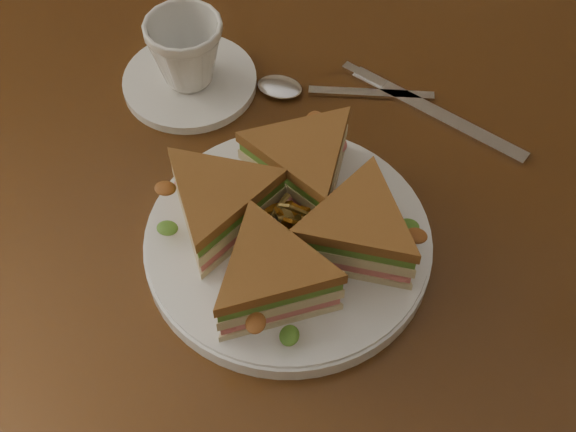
% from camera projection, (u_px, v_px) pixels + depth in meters
% --- Properties ---
extents(table, '(1.20, 0.80, 0.75)m').
position_uv_depth(table, '(334.00, 279.00, 0.82)').
color(table, '#341C0C').
rests_on(table, ground).
extents(plate, '(0.26, 0.26, 0.02)m').
position_uv_depth(plate, '(288.00, 243.00, 0.72)').
color(plate, white).
rests_on(plate, table).
extents(sandwich_wedges, '(0.25, 0.25, 0.06)m').
position_uv_depth(sandwich_wedges, '(288.00, 219.00, 0.69)').
color(sandwich_wedges, beige).
rests_on(sandwich_wedges, plate).
extents(crisps_mound, '(0.09, 0.09, 0.05)m').
position_uv_depth(crisps_mound, '(288.00, 222.00, 0.69)').
color(crisps_mound, '#B26716').
rests_on(crisps_mound, plate).
extents(spoon, '(0.18, 0.06, 0.01)m').
position_uv_depth(spoon, '(302.00, 89.00, 0.83)').
color(spoon, silver).
rests_on(spoon, table).
extents(knife, '(0.21, 0.08, 0.00)m').
position_uv_depth(knife, '(425.00, 108.00, 0.82)').
color(knife, silver).
rests_on(knife, table).
extents(saucer, '(0.14, 0.14, 0.01)m').
position_uv_depth(saucer, '(190.00, 82.00, 0.84)').
color(saucer, white).
rests_on(saucer, table).
extents(coffee_cup, '(0.08, 0.08, 0.07)m').
position_uv_depth(coffee_cup, '(186.00, 52.00, 0.80)').
color(coffee_cup, white).
rests_on(coffee_cup, saucer).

